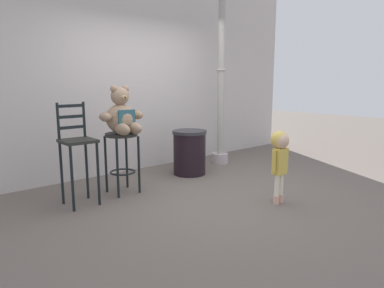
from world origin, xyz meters
name	(u,v)px	position (x,y,z in m)	size (l,w,h in m)	color
ground_plane	(209,194)	(0.00, 0.00, 0.00)	(24.00, 24.00, 0.00)	#635952
building_wall	(128,48)	(0.00, 1.93, 2.00)	(7.45, 0.30, 4.00)	beige
bar_stool_with_teddy	(122,150)	(-0.81, 0.81, 0.58)	(0.42, 0.42, 0.80)	black
teddy_bear	(122,116)	(-0.81, 0.78, 1.02)	(0.59, 0.53, 0.61)	#A08266
child_walking	(280,151)	(0.41, -0.79, 0.64)	(0.28, 0.22, 0.89)	#D9A790
trash_bin	(189,152)	(0.47, 0.95, 0.35)	(0.54, 0.54, 0.70)	black
lamppost	(221,100)	(1.38, 1.16, 1.14)	(0.29, 0.29, 2.86)	#B0A2A6
bar_chair_empty	(77,148)	(-1.43, 0.75, 0.69)	(0.37, 0.37, 1.22)	black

